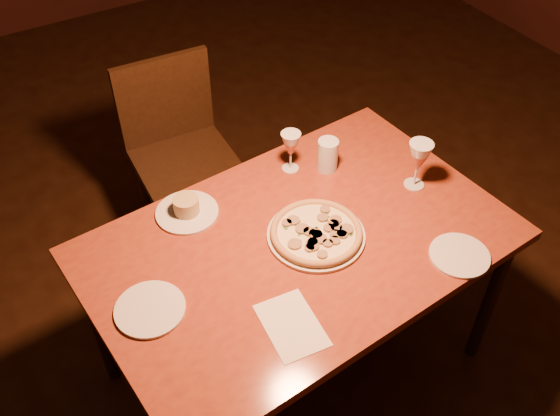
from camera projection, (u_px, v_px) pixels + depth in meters
floor at (280, 410)px, 2.38m from camera, size 7.00×7.00×0.00m
dining_table at (299, 253)px, 2.07m from camera, size 1.42×0.98×0.73m
chair_far at (180, 148)px, 2.75m from camera, size 0.45×0.45×0.87m
pizza_plate at (316, 233)px, 2.03m from camera, size 0.32×0.32×0.04m
ramekin_saucer at (187, 209)px, 2.10m from camera, size 0.21×0.21×0.07m
wine_glass_far at (291, 152)px, 2.23m from camera, size 0.07×0.07×0.16m
wine_glass_right at (418, 165)px, 2.16m from camera, size 0.08×0.08×0.19m
water_tumbler at (328, 155)px, 2.24m from camera, size 0.07×0.07×0.12m
side_plate_left at (150, 309)px, 1.82m from camera, size 0.21×0.21×0.01m
side_plate_near at (460, 255)px, 1.97m from camera, size 0.19×0.19×0.01m
menu_card at (292, 325)px, 1.79m from camera, size 0.17×0.24×0.00m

